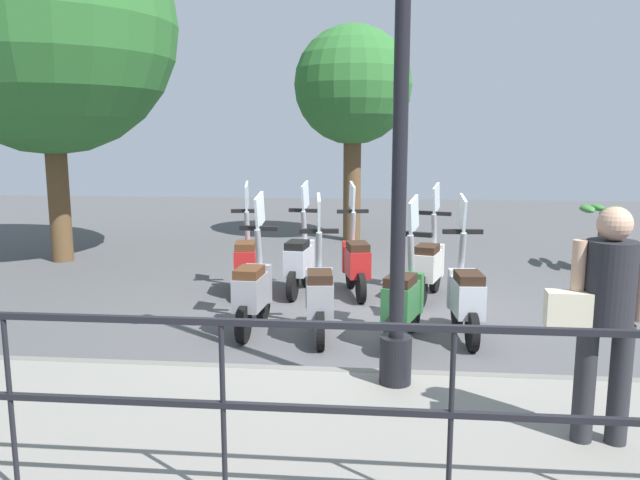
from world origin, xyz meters
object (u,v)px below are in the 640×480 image
object	(u,v)px
scooter_far_3	(246,260)
scooter_near_1	(404,298)
scooter_near_2	(319,294)
pedestrian_with_bag	(605,308)
scooter_far_0	(429,264)
tree_distant	(353,87)
scooter_near_0	(465,295)
scooter_near_3	(253,289)
scooter_far_2	(300,259)
lamp_post_near	(400,142)
scooter_far_1	(356,261)
potted_palm	(600,244)
tree_large	(47,25)

from	to	relation	value
scooter_far_3	scooter_near_1	bearing A→B (deg)	-139.31
scooter_near_1	scooter_near_2	distance (m)	0.91
pedestrian_with_bag	scooter_near_1	bearing A→B (deg)	30.42
scooter_far_0	tree_distant	bearing A→B (deg)	31.87
scooter_near_1	scooter_far_0	size ratio (longest dim) A/B	1.00
scooter_near_0	scooter_near_3	size ratio (longest dim) A/B	1.00
pedestrian_with_bag	scooter_near_1	xyz separation A→B (m)	(2.36, 1.20, -0.60)
scooter_near_1	scooter_far_2	bearing A→B (deg)	52.07
scooter_far_0	lamp_post_near	bearing A→B (deg)	-172.15
scooter_far_0	scooter_far_3	xyz separation A→B (m)	(0.01, 2.48, 0.00)
scooter_near_1	tree_distant	bearing A→B (deg)	24.74
pedestrian_with_bag	scooter_far_2	bearing A→B (deg)	34.13
tree_distant	lamp_post_near	bearing A→B (deg)	-174.82
scooter_near_0	scooter_far_0	xyz separation A→B (m)	(1.60, 0.27, 0.00)
lamp_post_near	scooter_far_3	distance (m)	4.17
scooter_far_1	scooter_far_3	bearing A→B (deg)	81.50
tree_distant	scooter_near_1	xyz separation A→B (m)	(-6.42, -0.83, -2.64)
lamp_post_near	scooter_near_0	world-z (taller)	lamp_post_near
pedestrian_with_bag	scooter_far_0	distance (m)	4.28
potted_palm	scooter_far_3	bearing A→B (deg)	110.85
pedestrian_with_bag	potted_palm	xyz separation A→B (m)	(6.22, -2.10, -0.63)
tree_large	scooter_near_0	world-z (taller)	tree_large
scooter_near_1	scooter_far_2	xyz separation A→B (m)	(1.95, 1.35, 0.00)
lamp_post_near	scooter_far_2	xyz separation A→B (m)	(3.43, 1.23, -1.65)
lamp_post_near	scooter_near_0	bearing A→B (deg)	-25.12
scooter_far_0	potted_palm	bearing A→B (deg)	-37.74
tree_distant	scooter_far_2	world-z (taller)	tree_distant
scooter_near_1	scooter_far_1	distance (m)	2.01
scooter_near_0	tree_large	bearing A→B (deg)	57.03
scooter_near_3	scooter_far_1	world-z (taller)	same
scooter_near_2	scooter_near_3	xyz separation A→B (m)	(0.14, 0.76, 0.00)
lamp_post_near	scooter_near_1	world-z (taller)	lamp_post_near
scooter_near_3	scooter_far_3	bearing A→B (deg)	18.67
scooter_far_0	scooter_far_1	distance (m)	0.98
lamp_post_near	scooter_far_2	bearing A→B (deg)	19.81
lamp_post_near	potted_palm	bearing A→B (deg)	-32.60
lamp_post_near	scooter_far_2	size ratio (longest dim) A/B	2.89
scooter_near_2	scooter_far_1	world-z (taller)	same
lamp_post_near	tree_large	distance (m)	7.95
scooter_near_1	lamp_post_near	bearing A→B (deg)	-167.28
tree_distant	scooter_far_3	world-z (taller)	tree_distant
tree_large	scooter_near_1	xyz separation A→B (m)	(-3.81, -5.77, -3.47)
potted_palm	scooter_near_2	xyz separation A→B (m)	(-3.77, 4.20, 0.04)
lamp_post_near	scooter_far_0	distance (m)	3.71
scooter_near_1	scooter_near_2	bearing A→B (deg)	101.30
scooter_near_1	scooter_near_2	xyz separation A→B (m)	(0.10, 0.90, 0.00)
potted_palm	tree_large	bearing A→B (deg)	90.36
scooter_far_2	lamp_post_near	bearing A→B (deg)	-153.39
lamp_post_near	potted_palm	world-z (taller)	lamp_post_near
pedestrian_with_bag	scooter_near_1	world-z (taller)	pedestrian_with_bag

